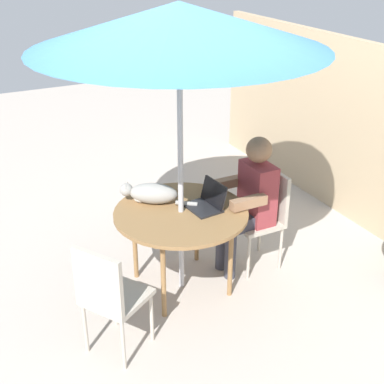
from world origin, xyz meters
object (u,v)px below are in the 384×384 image
(person_seated, at_px, (250,198))
(laptop, at_px, (208,200))
(patio_table, at_px, (181,217))
(chair_occupied, at_px, (264,211))
(chair_empty, at_px, (108,293))
(cat, at_px, (150,193))
(patio_umbrella, at_px, (179,26))

(person_seated, height_order, laptop, person_seated)
(patio_table, bearing_deg, chair_occupied, 90.00)
(chair_empty, relative_size, cat, 1.66)
(cat, bearing_deg, chair_empty, -40.36)
(person_seated, bearing_deg, chair_occupied, 90.00)
(chair_occupied, height_order, cat, cat)
(chair_occupied, relative_size, person_seated, 0.73)
(chair_empty, xyz_separation_m, cat, (-0.76, 0.64, 0.28))
(cat, bearing_deg, patio_umbrella, 31.89)
(laptop, bearing_deg, cat, -126.94)
(patio_table, xyz_separation_m, cat, (-0.25, -0.16, 0.14))
(chair_occupied, xyz_separation_m, laptop, (0.04, -0.59, 0.26))
(chair_empty, relative_size, laptop, 2.81)
(patio_table, xyz_separation_m, laptop, (0.04, 0.23, 0.12))
(person_seated, bearing_deg, patio_table, -90.00)
(laptop, relative_size, cat, 0.59)
(chair_occupied, distance_m, chair_empty, 1.70)
(person_seated, distance_m, laptop, 0.44)
(patio_umbrella, height_order, laptop, patio_umbrella)
(cat, bearing_deg, patio_table, 31.89)
(chair_empty, bearing_deg, patio_umbrella, 122.21)
(chair_empty, height_order, cat, cat)
(patio_table, bearing_deg, chair_empty, -57.79)
(chair_occupied, bearing_deg, person_seated, -90.00)
(patio_umbrella, xyz_separation_m, laptop, (0.04, 0.23, -1.38))
(chair_empty, distance_m, laptop, 1.16)
(patio_table, relative_size, laptop, 3.40)
(patio_table, distance_m, patio_umbrella, 1.50)
(patio_umbrella, height_order, chair_occupied, patio_umbrella)
(patio_table, distance_m, laptop, 0.26)
(patio_umbrella, height_order, cat, patio_umbrella)
(patio_umbrella, xyz_separation_m, chair_occupied, (0.00, 0.82, -1.64))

